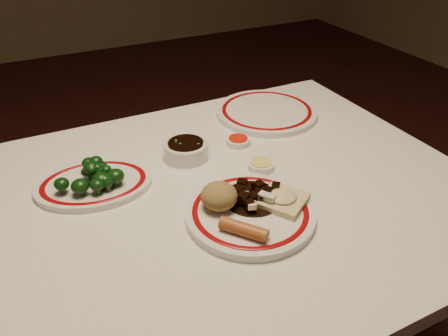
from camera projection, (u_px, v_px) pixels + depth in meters
dining_table at (211, 225)px, 1.02m from camera, size 1.20×0.90×0.75m
main_plate at (250, 213)px, 0.89m from camera, size 0.31×0.31×0.02m
rice_mound at (219, 196)px, 0.88m from camera, size 0.08×0.08×0.05m
spring_roll at (244, 229)px, 0.82m from camera, size 0.08×0.09×0.03m
fried_wonton at (283, 199)px, 0.90m from camera, size 0.12×0.12×0.03m
stirfry_heap at (253, 195)px, 0.91m from camera, size 0.13×0.12×0.03m
broccoli_plate at (94, 184)px, 0.98m from camera, size 0.29×0.27×0.02m
broccoli_pile at (95, 174)px, 0.96m from camera, size 0.15×0.12×0.05m
soy_bowl at (186, 150)px, 1.08m from camera, size 0.11×0.11×0.04m
sweet_sour_dish at (238, 141)px, 1.14m from camera, size 0.06×0.06×0.02m
mustard_dish at (261, 165)px, 1.05m from camera, size 0.06×0.06×0.02m
far_plate at (267, 112)px, 1.29m from camera, size 0.30×0.30×0.02m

